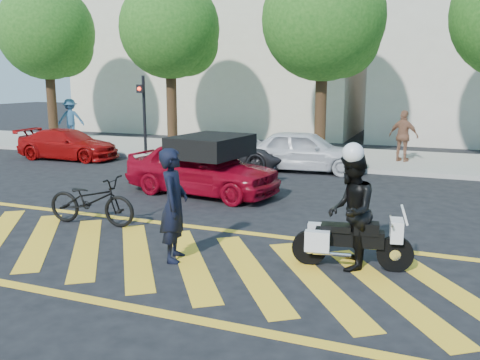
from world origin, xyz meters
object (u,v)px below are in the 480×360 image
at_px(officer_moto, 350,211).
at_px(parked_mid_left, 235,150).
at_px(red_convertible, 202,168).
at_px(parked_mid_right, 304,151).
at_px(parked_left, 68,144).
at_px(bicycle, 91,200).
at_px(police_motorcycle, 350,240).
at_px(officer_bike, 174,205).

relative_size(officer_moto, parked_mid_left, 0.45).
distance_m(red_convertible, parked_mid_right, 4.76).
bearing_deg(officer_moto, red_convertible, -138.80).
xyz_separation_m(red_convertible, parked_left, (-7.48, 3.56, -0.15)).
height_order(officer_moto, parked_mid_right, officer_moto).
bearing_deg(bicycle, red_convertible, -19.63).
height_order(police_motorcycle, red_convertible, red_convertible).
height_order(police_motorcycle, officer_moto, officer_moto).
relative_size(bicycle, parked_left, 0.51).
bearing_deg(police_motorcycle, parked_mid_left, 115.15).
bearing_deg(officer_bike, parked_mid_left, -1.44).
bearing_deg(bicycle, officer_bike, -119.19).
bearing_deg(officer_bike, red_convertible, 3.04).
xyz_separation_m(officer_bike, parked_mid_left, (-2.61, 9.13, -0.38)).
bearing_deg(parked_mid_right, parked_mid_left, 86.36).
distance_m(officer_bike, red_convertible, 5.06).
relative_size(red_convertible, parked_left, 1.07).
xyz_separation_m(police_motorcycle, red_convertible, (-4.66, 4.00, 0.26)).
distance_m(bicycle, red_convertible, 3.62).
distance_m(officer_moto, parked_mid_left, 10.03).
bearing_deg(red_convertible, parked_mid_right, -13.10).
bearing_deg(parked_mid_left, red_convertible, -165.73).
distance_m(officer_bike, parked_left, 12.43).
xyz_separation_m(parked_mid_left, parked_mid_right, (2.53, 0.05, 0.10)).
distance_m(officer_bike, parked_mid_right, 9.19).
xyz_separation_m(police_motorcycle, parked_mid_left, (-5.50, 8.40, 0.12)).
xyz_separation_m(parked_left, parked_mid_left, (6.64, 0.84, 0.01)).
relative_size(parked_left, parked_mid_left, 0.93).
distance_m(bicycle, parked_left, 9.62).
bearing_deg(bicycle, parked_left, 38.34).
distance_m(police_motorcycle, parked_mid_left, 10.04).
relative_size(bicycle, police_motorcycle, 1.03).
distance_m(red_convertible, parked_left, 8.29).
height_order(parked_left, parked_mid_left, parked_mid_left).
distance_m(officer_bike, police_motorcycle, 3.03).
bearing_deg(red_convertible, police_motorcycle, -122.98).
relative_size(officer_moto, parked_left, 0.48).
bearing_deg(red_convertible, bicycle, 172.53).
xyz_separation_m(officer_bike, officer_moto, (2.88, 0.74, -0.01)).
relative_size(officer_bike, parked_mid_left, 0.46).
height_order(officer_bike, parked_mid_left, officer_bike).
height_order(parked_mid_left, parked_mid_right, parked_mid_right).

